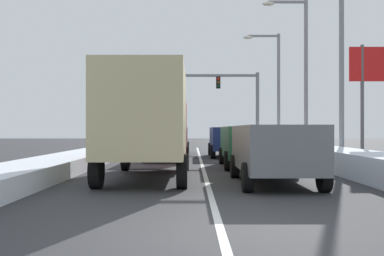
% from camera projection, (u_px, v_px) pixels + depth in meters
% --- Properties ---
extents(ground_plane, '(120.00, 120.00, 0.00)m').
position_uv_depth(ground_plane, '(202.00, 167.00, 19.14)').
color(ground_plane, '#333335').
extents(lane_stripe_between_right_lane_and_center_lane, '(0.14, 33.80, 0.01)m').
position_uv_depth(lane_stripe_between_right_lane_and_center_lane, '(201.00, 162.00, 22.21)').
color(lane_stripe_between_right_lane_and_center_lane, silver).
rests_on(lane_stripe_between_right_lane_and_center_lane, ground).
extents(snow_bank_right_shoulder, '(1.78, 33.80, 0.79)m').
position_uv_depth(snow_bank_right_shoulder, '(311.00, 153.00, 22.22)').
color(snow_bank_right_shoulder, silver).
rests_on(snow_bank_right_shoulder, ground).
extents(snow_bank_left_shoulder, '(2.04, 33.80, 0.54)m').
position_uv_depth(snow_bank_left_shoulder, '(91.00, 156.00, 22.21)').
color(snow_bank_left_shoulder, silver).
rests_on(snow_bank_left_shoulder, ground).
extents(suv_gray_right_lane_nearest, '(2.16, 4.90, 1.67)m').
position_uv_depth(suv_gray_right_lane_nearest, '(274.00, 148.00, 13.14)').
color(suv_gray_right_lane_nearest, slate).
rests_on(suv_gray_right_lane_nearest, ground).
extents(suv_green_right_lane_second, '(2.16, 4.90, 1.67)m').
position_uv_depth(suv_green_right_lane_second, '(248.00, 142.00, 19.05)').
color(suv_green_right_lane_second, '#1E5633').
rests_on(suv_green_right_lane_second, ground).
extents(suv_navy_right_lane_third, '(2.16, 4.90, 1.67)m').
position_uv_depth(suv_navy_right_lane_third, '(228.00, 139.00, 26.15)').
color(suv_navy_right_lane_third, navy).
rests_on(suv_navy_right_lane_third, ground).
extents(box_truck_center_lane_nearest, '(2.53, 7.20, 3.36)m').
position_uv_depth(box_truck_center_lane_nearest, '(148.00, 119.00, 14.55)').
color(box_truck_center_lane_nearest, maroon).
rests_on(box_truck_center_lane_nearest, ground).
extents(suv_tan_center_lane_second, '(2.16, 4.90, 1.67)m').
position_uv_depth(suv_tan_center_lane_second, '(167.00, 140.00, 23.12)').
color(suv_tan_center_lane_second, '#937F60').
rests_on(suv_tan_center_lane_second, ground).
extents(suv_black_center_lane_third, '(2.16, 4.90, 1.67)m').
position_uv_depth(suv_black_center_lane_third, '(172.00, 138.00, 29.15)').
color(suv_black_center_lane_third, black).
rests_on(suv_black_center_lane_third, ground).
extents(traffic_light_gantry, '(10.60, 0.47, 6.20)m').
position_uv_depth(traffic_light_gantry, '(212.00, 91.00, 37.58)').
color(traffic_light_gantry, slate).
rests_on(traffic_light_gantry, ground).
extents(street_lamp_right_near, '(2.66, 0.36, 8.71)m').
position_uv_depth(street_lamp_right_near, '(334.00, 49.00, 20.69)').
color(street_lamp_right_near, gray).
rests_on(street_lamp_right_near, ground).
extents(street_lamp_right_mid, '(2.66, 0.36, 9.13)m').
position_uv_depth(street_lamp_right_mid, '(300.00, 64.00, 26.84)').
color(street_lamp_right_mid, gray).
rests_on(street_lamp_right_mid, ground).
extents(street_lamp_right_far, '(2.66, 0.36, 8.39)m').
position_uv_depth(street_lamp_right_far, '(274.00, 81.00, 32.98)').
color(street_lamp_right_far, gray).
rests_on(street_lamp_right_far, ground).
extents(roadside_sign_right, '(3.20, 0.16, 5.50)m').
position_uv_depth(roadside_sign_right, '(383.00, 77.00, 21.49)').
color(roadside_sign_right, '#59595B').
rests_on(roadside_sign_right, ground).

